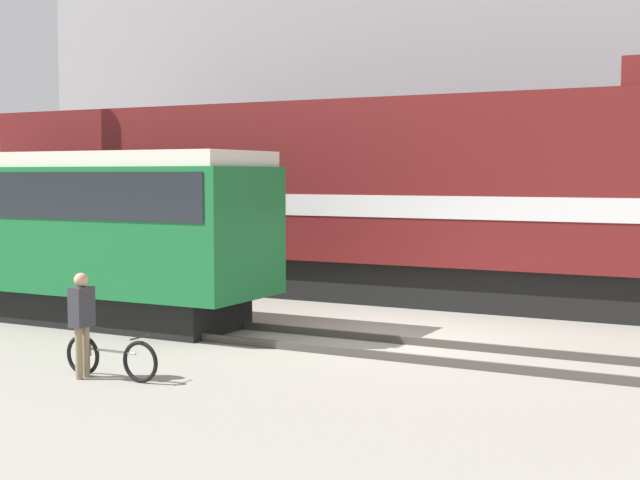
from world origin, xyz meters
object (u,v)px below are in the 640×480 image
freight_locomotive (340,196)px  bicycle (111,358)px  person (82,315)px  streetcar (41,224)px

freight_locomotive → bicycle: bearing=-83.8°
person → freight_locomotive: bearing=93.7°
person → bicycle: bearing=20.9°
bicycle → person: (-0.41, -0.16, 0.64)m
person → streetcar: bearing=140.2°
streetcar → person: size_ratio=6.66×
streetcar → freight_locomotive: bearing=55.1°
freight_locomotive → bicycle: (1.07, -9.83, -2.20)m
streetcar → bicycle: 6.71m
freight_locomotive → person: (0.65, -9.98, -1.56)m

